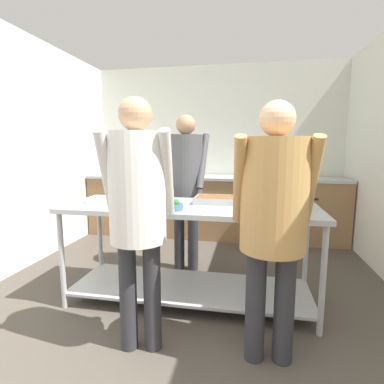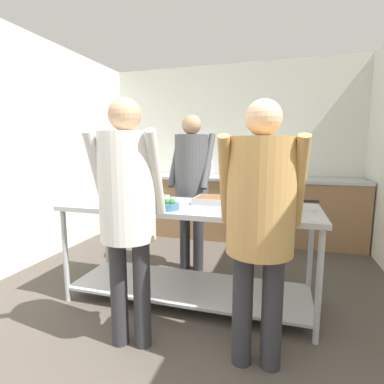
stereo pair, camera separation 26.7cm
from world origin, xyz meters
name	(u,v)px [view 1 (the left image)]	position (x,y,z in m)	size (l,w,h in m)	color
wall_rear	(216,150)	(0.00, 4.04, 1.32)	(4.02, 0.06, 2.65)	silver
wall_left	(15,152)	(-1.98, 2.02, 1.32)	(0.06, 4.16, 2.65)	silver
back_counter	(212,206)	(0.00, 3.67, 0.47)	(3.86, 0.65, 0.93)	olive
serving_counter	(190,237)	(0.05, 1.64, 0.59)	(2.18, 0.76, 0.88)	#ADAFB5
plate_stack	(99,200)	(-0.79, 1.63, 0.89)	(0.27, 0.27, 0.04)	white
serving_tray_roast	(141,200)	(-0.41, 1.65, 0.90)	(0.44, 0.31, 0.05)	#ADAFB5
broccoli_bowl	(171,206)	(-0.06, 1.41, 0.91)	(0.18, 0.18, 0.09)	#3D668C
serving_tray_vegetables	(222,200)	(0.31, 1.80, 0.90)	(0.47, 0.30, 0.05)	#ADAFB5
sauce_pan	(280,202)	(0.80, 1.64, 0.93)	(0.44, 0.30, 0.09)	#ADAFB5
guest_serving_left	(274,209)	(0.70, 0.98, 1.00)	(0.51, 0.40, 1.64)	#2D2D33
guest_serving_right	(138,200)	(-0.15, 0.93, 1.03)	(0.50, 0.39, 1.68)	#2D2D33
cook_behind_counter	(186,176)	(-0.13, 2.32, 1.06)	(0.49, 0.37, 1.71)	#2D2D33
water_bottle	(199,167)	(-0.21, 3.61, 1.07)	(0.08, 0.08, 0.30)	silver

